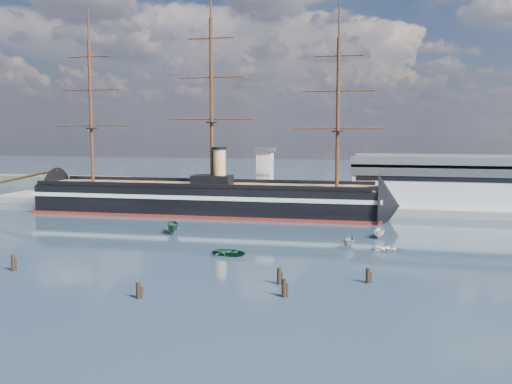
# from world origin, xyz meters

# --- Properties ---
(ground) EXTENTS (600.00, 600.00, 0.00)m
(ground) POSITION_xyz_m (0.00, 40.00, 0.00)
(ground) COLOR #243746
(ground) RESTS_ON ground
(quay) EXTENTS (180.00, 18.00, 2.00)m
(quay) POSITION_xyz_m (10.00, 76.00, 0.00)
(quay) COLOR slate
(quay) RESTS_ON ground
(warehouse) EXTENTS (63.00, 21.00, 11.60)m
(warehouse) POSITION_xyz_m (58.00, 80.00, 7.98)
(warehouse) COLOR #B7BABC
(warehouse) RESTS_ON ground
(quay_tower) EXTENTS (5.00, 5.00, 15.00)m
(quay_tower) POSITION_xyz_m (3.00, 73.00, 9.75)
(quay_tower) COLOR silver
(quay_tower) RESTS_ON ground
(warship) EXTENTS (113.11, 18.91, 53.94)m
(warship) POSITION_xyz_m (-11.73, 60.00, 4.04)
(warship) COLOR black
(warship) RESTS_ON ground
(motorboat_a) EXTENTS (7.72, 5.34, 2.90)m
(motorboat_a) POSITION_xyz_m (-7.72, 32.32, 0.00)
(motorboat_a) COLOR #20492F
(motorboat_a) RESTS_ON ground
(motorboat_b) EXTENTS (2.02, 3.94, 1.76)m
(motorboat_b) POSITION_xyz_m (9.99, 14.53, 0.00)
(motorboat_b) COLOR #114128
(motorboat_b) RESTS_ON ground
(motorboat_c) EXTENTS (5.91, 2.72, 2.28)m
(motorboat_c) POSITION_xyz_m (29.70, 26.25, 0.00)
(motorboat_c) COLOR gray
(motorboat_c) RESTS_ON ground
(motorboat_d) EXTENTS (5.84, 3.87, 1.97)m
(motorboat_d) POSITION_xyz_m (-10.20, 38.21, 0.00)
(motorboat_d) COLOR white
(motorboat_d) RESTS_ON ground
(motorboat_e) EXTENTS (2.45, 3.71, 1.61)m
(motorboat_e) POSITION_xyz_m (37.04, 24.40, 0.00)
(motorboat_e) COLOR silver
(motorboat_e) RESTS_ON ground
(motorboat_f) EXTENTS (5.88, 2.79, 2.27)m
(motorboat_f) POSITION_xyz_m (35.01, 37.67, 0.00)
(motorboat_f) COLOR beige
(motorboat_f) RESTS_ON ground
(piling_near_left) EXTENTS (0.64, 0.64, 3.23)m
(piling_near_left) POSITION_xyz_m (-19.76, -3.91, 0.00)
(piling_near_left) COLOR black
(piling_near_left) RESTS_ON ground
(piling_near_mid) EXTENTS (0.64, 0.64, 2.86)m
(piling_near_mid) POSITION_xyz_m (5.61, -12.85, 0.00)
(piling_near_mid) COLOR black
(piling_near_mid) RESTS_ON ground
(piling_near_right) EXTENTS (0.64, 0.64, 3.07)m
(piling_near_right) POSITION_xyz_m (22.06, -1.72, 0.00)
(piling_near_right) COLOR black
(piling_near_right) RESTS_ON ground
(piling_far_right) EXTENTS (0.64, 0.64, 2.88)m
(piling_far_right) POSITION_xyz_m (34.30, 1.92, 0.00)
(piling_far_right) COLOR black
(piling_far_right) RESTS_ON ground
(piling_extra) EXTENTS (0.64, 0.64, 3.15)m
(piling_extra) POSITION_xyz_m (23.91, -7.71, 0.00)
(piling_extra) COLOR black
(piling_extra) RESTS_ON ground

